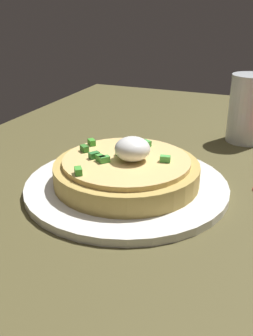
% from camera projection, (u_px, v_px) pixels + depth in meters
% --- Properties ---
extents(dining_table, '(1.15, 0.81, 0.03)m').
position_uv_depth(dining_table, '(182.00, 202.00, 0.51)').
color(dining_table, brown).
rests_on(dining_table, ground).
extents(plate, '(0.26, 0.26, 0.01)m').
position_uv_depth(plate, '(126.00, 186.00, 0.51)').
color(plate, white).
rests_on(plate, dining_table).
extents(pizza, '(0.19, 0.19, 0.06)m').
position_uv_depth(pizza, '(127.00, 170.00, 0.50)').
color(pizza, tan).
rests_on(pizza, plate).
extents(cup_near, '(0.07, 0.07, 0.11)m').
position_uv_depth(cup_near, '(248.00, 110.00, 0.66)').
color(cup_near, silver).
rests_on(cup_near, dining_table).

